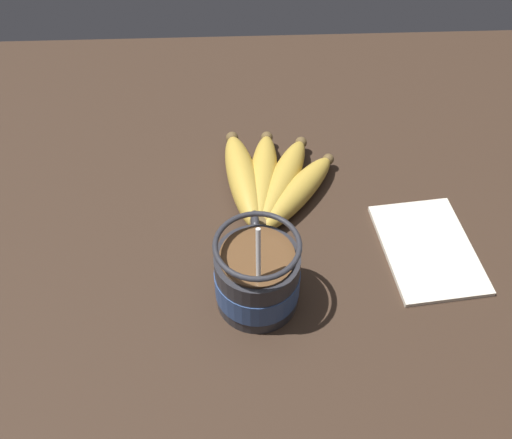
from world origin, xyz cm
name	(u,v)px	position (x,y,z in cm)	size (l,w,h in cm)	color
table	(281,261)	(0.00, 0.00, 1.28)	(102.46, 102.46, 2.56)	#332319
coffee_mug	(257,277)	(-6.23, 3.24, 6.76)	(13.18, 9.50, 14.34)	#28282D
banana_bunch	(269,183)	(10.84, 0.90, 4.47)	(20.21, 16.71, 4.31)	brown
napkin	(428,251)	(-0.40, -18.20, 2.86)	(16.52, 12.39, 0.60)	beige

